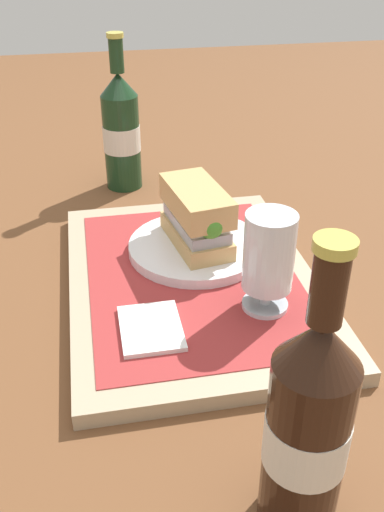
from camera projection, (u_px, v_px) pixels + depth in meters
ground_plane at (192, 288)px, 0.77m from camera, size 3.00×3.00×0.00m
tray at (192, 282)px, 0.76m from camera, size 0.44×0.32×0.02m
placemat at (192, 275)px, 0.76m from camera, size 0.38×0.27×0.00m
plate at (196, 247)px, 0.80m from camera, size 0.19×0.19×0.01m
sandwich at (197, 217)px, 0.78m from camera, size 0.14×0.08×0.08m
beer_glass at (269, 259)px, 0.66m from camera, size 0.06×0.06×0.12m
napkin_folded at (151, 328)px, 0.66m from camera, size 0.09×0.07×0.01m
beer_bottle at (308, 426)px, 0.43m from camera, size 0.07×0.07×0.27m
second_bottle at (121, 130)px, 1.00m from camera, size 0.07×0.07×0.27m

